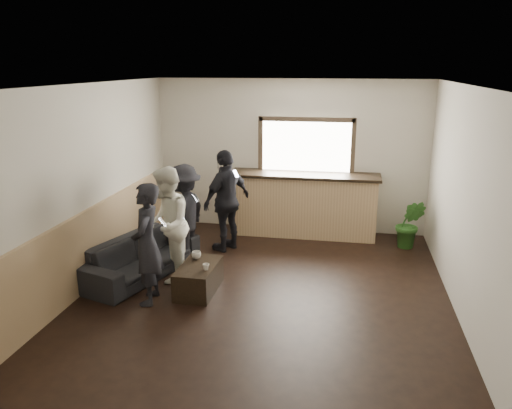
% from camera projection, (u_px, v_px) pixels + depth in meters
% --- Properties ---
extents(ground, '(5.00, 6.00, 0.01)m').
position_uv_depth(ground, '(262.00, 296.00, 6.78)').
color(ground, black).
extents(room_shell, '(5.01, 6.01, 2.80)m').
position_uv_depth(room_shell, '(207.00, 190.00, 6.51)').
color(room_shell, silver).
rests_on(room_shell, ground).
extents(bar_counter, '(2.70, 0.68, 2.13)m').
position_uv_depth(bar_counter, '(304.00, 201.00, 9.11)').
color(bar_counter, tan).
rests_on(bar_counter, ground).
extents(sofa, '(1.34, 2.11, 0.58)m').
position_uv_depth(sofa, '(141.00, 257.00, 7.40)').
color(sofa, black).
rests_on(sofa, ground).
extents(coffee_table, '(0.49, 0.87, 0.38)m').
position_uv_depth(coffee_table, '(199.00, 278.00, 6.90)').
color(coffee_table, black).
rests_on(coffee_table, ground).
extents(cup_a, '(0.19, 0.19, 0.11)m').
position_uv_depth(cup_a, '(196.00, 255.00, 7.07)').
color(cup_a, silver).
rests_on(cup_a, coffee_table).
extents(cup_b, '(0.11, 0.11, 0.08)m').
position_uv_depth(cup_b, '(206.00, 267.00, 6.69)').
color(cup_b, silver).
rests_on(cup_b, coffee_table).
extents(potted_plant, '(0.54, 0.47, 0.86)m').
position_uv_depth(potted_plant, '(410.00, 224.00, 8.46)').
color(potted_plant, '#2D6623').
rests_on(potted_plant, ground).
extents(person_a, '(0.50, 0.64, 1.61)m').
position_uv_depth(person_a, '(147.00, 244.00, 6.44)').
color(person_a, black).
rests_on(person_a, ground).
extents(person_b, '(0.83, 0.95, 1.67)m').
position_uv_depth(person_b, '(167.00, 225.00, 7.13)').
color(person_b, silver).
rests_on(person_b, ground).
extents(person_c, '(0.76, 1.10, 1.57)m').
position_uv_depth(person_c, '(184.00, 214.00, 7.83)').
color(person_c, black).
rests_on(person_c, ground).
extents(person_d, '(0.88, 1.07, 1.71)m').
position_uv_depth(person_d, '(227.00, 201.00, 8.30)').
color(person_d, black).
rests_on(person_d, ground).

